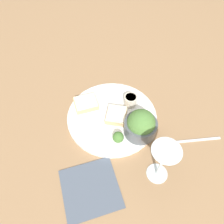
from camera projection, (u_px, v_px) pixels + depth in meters
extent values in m
plane|color=#93704C|center=(112.00, 118.00, 0.77)|extent=(4.00, 4.00, 0.00)
cylinder|color=white|center=(112.00, 117.00, 0.76)|extent=(0.31, 0.31, 0.01)
cylinder|color=#4C5156|center=(140.00, 127.00, 0.70)|extent=(0.10, 0.10, 0.05)
sphere|color=#4C7A38|center=(141.00, 123.00, 0.68)|extent=(0.09, 0.09, 0.09)
cylinder|color=beige|center=(130.00, 100.00, 0.77)|extent=(0.05, 0.05, 0.04)
cylinder|color=tan|center=(131.00, 98.00, 0.76)|extent=(0.04, 0.04, 0.01)
cube|color=tan|center=(86.00, 104.00, 0.77)|extent=(0.10, 0.09, 0.02)
cube|color=#F4E5C1|center=(86.00, 102.00, 0.76)|extent=(0.09, 0.09, 0.01)
cube|color=tan|center=(116.00, 116.00, 0.74)|extent=(0.10, 0.10, 0.02)
cube|color=#F4E5C1|center=(116.00, 114.00, 0.73)|extent=(0.09, 0.09, 0.01)
cylinder|color=silver|center=(157.00, 173.00, 0.64)|extent=(0.06, 0.06, 0.01)
cylinder|color=silver|center=(159.00, 168.00, 0.61)|extent=(0.01, 0.01, 0.07)
cone|color=silver|center=(164.00, 157.00, 0.55)|extent=(0.08, 0.08, 0.07)
sphere|color=#477533|center=(118.00, 137.00, 0.68)|extent=(0.04, 0.04, 0.04)
cube|color=#4C5666|center=(90.00, 188.00, 0.62)|extent=(0.21, 0.21, 0.01)
cube|color=silver|center=(193.00, 140.00, 0.71)|extent=(0.15, 0.12, 0.01)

